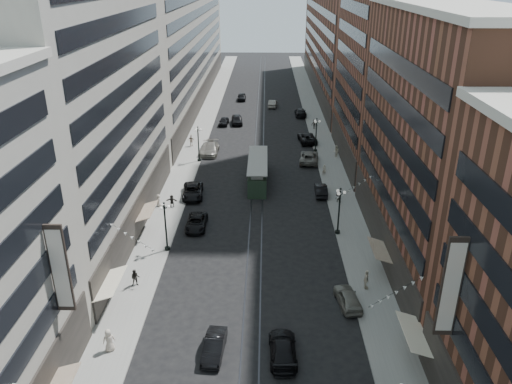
# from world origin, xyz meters

# --- Properties ---
(ground) EXTENTS (220.00, 220.00, 0.00)m
(ground) POSITION_xyz_m (0.00, 60.00, 0.00)
(ground) COLOR black
(ground) RESTS_ON ground
(sidewalk_west) EXTENTS (4.00, 180.00, 0.15)m
(sidewalk_west) POSITION_xyz_m (-11.00, 70.00, 0.07)
(sidewalk_west) COLOR gray
(sidewalk_west) RESTS_ON ground
(sidewalk_east) EXTENTS (4.00, 180.00, 0.15)m
(sidewalk_east) POSITION_xyz_m (11.00, 70.00, 0.07)
(sidewalk_east) COLOR gray
(sidewalk_east) RESTS_ON ground
(rail_west) EXTENTS (0.12, 180.00, 0.02)m
(rail_west) POSITION_xyz_m (-0.70, 70.00, 0.01)
(rail_west) COLOR #2D2D33
(rail_west) RESTS_ON ground
(rail_east) EXTENTS (0.12, 180.00, 0.02)m
(rail_east) POSITION_xyz_m (0.70, 70.00, 0.01)
(rail_east) COLOR #2D2D33
(rail_east) RESTS_ON ground
(building_west_mid) EXTENTS (8.00, 36.00, 28.00)m
(building_west_mid) POSITION_xyz_m (-17.00, 33.00, 14.00)
(building_west_mid) COLOR #9E9A8C
(building_west_mid) RESTS_ON ground
(building_west_far) EXTENTS (8.00, 90.00, 26.00)m
(building_west_far) POSITION_xyz_m (-17.00, 96.00, 13.00)
(building_west_far) COLOR #9E9A8C
(building_west_far) RESTS_ON ground
(building_east_mid) EXTENTS (8.00, 30.00, 24.00)m
(building_east_mid) POSITION_xyz_m (17.00, 28.00, 12.00)
(building_east_mid) COLOR brown
(building_east_mid) RESTS_ON ground
(building_east_tower) EXTENTS (8.00, 26.00, 42.00)m
(building_east_tower) POSITION_xyz_m (17.00, 56.00, 21.00)
(building_east_tower) COLOR brown
(building_east_tower) RESTS_ON ground
(building_east_far) EXTENTS (8.00, 72.00, 24.00)m
(building_east_far) POSITION_xyz_m (17.00, 105.00, 12.00)
(building_east_far) COLOR brown
(building_east_far) RESTS_ON ground
(lamppost_sw_far) EXTENTS (1.03, 1.14, 5.52)m
(lamppost_sw_far) POSITION_xyz_m (-9.20, 28.00, 3.10)
(lamppost_sw_far) COLOR black
(lamppost_sw_far) RESTS_ON sidewalk_west
(lamppost_sw_mid) EXTENTS (1.03, 1.14, 5.52)m
(lamppost_sw_mid) POSITION_xyz_m (-9.20, 55.00, 3.10)
(lamppost_sw_mid) COLOR black
(lamppost_sw_mid) RESTS_ON sidewalk_west
(lamppost_se_far) EXTENTS (1.03, 1.14, 5.52)m
(lamppost_se_far) POSITION_xyz_m (9.20, 32.00, 3.10)
(lamppost_se_far) COLOR black
(lamppost_se_far) RESTS_ON sidewalk_east
(lamppost_se_mid) EXTENTS (1.03, 1.14, 5.52)m
(lamppost_se_mid) POSITION_xyz_m (9.20, 60.00, 3.10)
(lamppost_se_mid) COLOR black
(lamppost_se_mid) RESTS_ON sidewalk_east
(streetcar) EXTENTS (2.65, 12.00, 3.32)m
(streetcar) POSITION_xyz_m (0.00, 47.12, 1.53)
(streetcar) COLOR #203222
(streetcar) RESTS_ON ground
(car_2) EXTENTS (2.27, 4.88, 1.35)m
(car_2) POSITION_xyz_m (-6.80, 33.23, 0.68)
(car_2) COLOR black
(car_2) RESTS_ON ground
(car_4) EXTENTS (2.32, 4.52, 1.47)m
(car_4) POSITION_xyz_m (8.40, 19.02, 0.74)
(car_4) COLOR slate
(car_4) RESTS_ON ground
(car_5) EXTENTS (1.77, 4.30, 1.39)m
(car_5) POSITION_xyz_m (-2.76, 12.66, 0.69)
(car_5) COLOR black
(car_5) RESTS_ON ground
(car_6) EXTENTS (2.20, 5.14, 1.48)m
(car_6) POSITION_xyz_m (2.48, 12.42, 0.74)
(car_6) COLOR black
(car_6) RESTS_ON ground
(pedestrian_1) EXTENTS (1.06, 0.81, 1.93)m
(pedestrian_1) POSITION_xyz_m (-10.84, 12.69, 1.12)
(pedestrian_1) COLOR #BAAB9A
(pedestrian_1) RESTS_ON sidewalk_west
(pedestrian_2) EXTENTS (0.87, 0.57, 1.67)m
(pedestrian_2) POSITION_xyz_m (-10.94, 21.41, 0.98)
(pedestrian_2) COLOR black
(pedestrian_2) RESTS_ON sidewalk_west
(pedestrian_4) EXTENTS (0.68, 1.18, 1.90)m
(pedestrian_4) POSITION_xyz_m (10.41, 21.37, 1.10)
(pedestrian_4) COLOR beige
(pedestrian_4) RESTS_ON sidewalk_east
(car_7) EXTENTS (3.04, 5.77, 1.55)m
(car_7) POSITION_xyz_m (-8.40, 41.91, 0.77)
(car_7) COLOR black
(car_7) RESTS_ON ground
(car_8) EXTENTS (2.25, 5.41, 1.56)m
(car_8) POSITION_xyz_m (-8.40, 58.64, 0.78)
(car_8) COLOR gray
(car_8) RESTS_ON ground
(car_9) EXTENTS (1.96, 4.31, 1.43)m
(car_9) POSITION_xyz_m (-6.99, 75.36, 0.72)
(car_9) COLOR black
(car_9) RESTS_ON ground
(car_10) EXTENTS (1.60, 4.35, 1.42)m
(car_10) POSITION_xyz_m (8.40, 42.79, 0.71)
(car_10) COLOR black
(car_10) RESTS_ON ground
(car_11) EXTENTS (3.40, 6.19, 1.64)m
(car_11) POSITION_xyz_m (7.77, 55.23, 0.82)
(car_11) COLOR #67645C
(car_11) RESTS_ON ground
(car_12) EXTENTS (2.26, 5.42, 1.57)m
(car_12) POSITION_xyz_m (8.16, 82.22, 0.78)
(car_12) COLOR black
(car_12) RESTS_ON ground
(car_13) EXTENTS (2.49, 5.22, 1.72)m
(car_13) POSITION_xyz_m (-4.50, 76.12, 0.86)
(car_13) COLOR black
(car_13) RESTS_ON ground
(car_14) EXTENTS (2.19, 4.93, 1.57)m
(car_14) POSITION_xyz_m (2.58, 89.44, 0.79)
(car_14) COLOR gray
(car_14) RESTS_ON ground
(pedestrian_5) EXTENTS (1.44, 0.52, 1.52)m
(pedestrian_5) POSITION_xyz_m (-10.56, 38.61, 0.91)
(pedestrian_5) COLOR black
(pedestrian_5) RESTS_ON sidewalk_west
(pedestrian_6) EXTENTS (1.23, 0.81, 1.93)m
(pedestrian_6) POSITION_xyz_m (-11.37, 62.15, 1.12)
(pedestrian_6) COLOR beige
(pedestrian_6) RESTS_ON sidewalk_west
(pedestrian_7) EXTENTS (0.87, 0.84, 1.61)m
(pedestrian_7) POSITION_xyz_m (10.39, 40.33, 0.96)
(pedestrian_7) COLOR black
(pedestrian_7) RESTS_ON sidewalk_east
(pedestrian_8) EXTENTS (0.63, 0.45, 1.62)m
(pedestrian_8) POSITION_xyz_m (9.50, 49.39, 0.96)
(pedestrian_8) COLOR #BDB29D
(pedestrian_8) RESTS_ON sidewalk_east
(pedestrian_9) EXTENTS (1.16, 0.48, 1.79)m
(pedestrian_9) POSITION_xyz_m (10.13, 72.73, 1.05)
(pedestrian_9) COLOR black
(pedestrian_9) RESTS_ON sidewalk_east
(car_extra_0) EXTENTS (2.45, 5.80, 1.67)m
(car_extra_0) POSITION_xyz_m (-7.74, 58.67, 0.84)
(car_extra_0) COLOR slate
(car_extra_0) RESTS_ON ground
(car_extra_1) EXTENTS (3.37, 6.10, 1.62)m
(car_extra_1) POSITION_xyz_m (8.23, 65.08, 0.81)
(car_extra_1) COLOR black
(car_extra_1) RESTS_ON ground
(car_extra_2) EXTENTS (1.87, 4.59, 1.56)m
(car_extra_2) POSITION_xyz_m (-4.50, 95.67, 0.78)
(car_extra_2) COLOR black
(car_extra_2) RESTS_ON ground
(pedestrian_extra_0) EXTENTS (0.54, 0.82, 1.57)m
(pedestrian_extra_0) POSITION_xyz_m (-12.21, 38.61, 0.93)
(pedestrian_extra_0) COLOR beige
(pedestrian_extra_0) RESTS_ON sidewalk_west
(pedestrian_extra_1) EXTENTS (0.86, 1.06, 1.92)m
(pedestrian_extra_1) POSITION_xyz_m (12.18, 57.09, 1.11)
(pedestrian_extra_1) COLOR beige
(pedestrian_extra_1) RESTS_ON sidewalk_east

